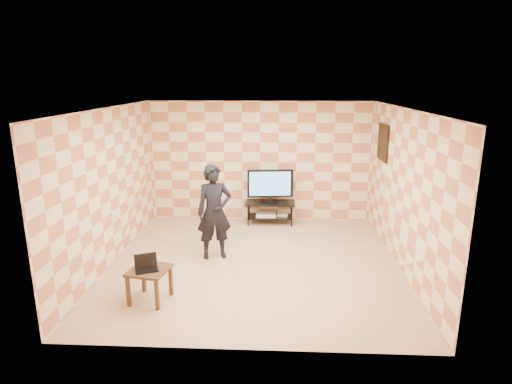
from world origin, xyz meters
The scene contains 14 objects.
floor centered at (0.00, 0.00, 0.00)m, with size 5.00×5.00×0.00m, color tan.
wall_back centered at (0.00, 2.50, 1.35)m, with size 5.00×0.02×2.70m, color beige.
wall_front centered at (0.00, -2.50, 1.35)m, with size 5.00×0.02×2.70m, color beige.
wall_left centered at (-2.50, 0.00, 1.35)m, with size 0.02×5.00×2.70m, color beige.
wall_right centered at (2.50, 0.00, 1.35)m, with size 0.02×5.00×2.70m, color beige.
ceiling centered at (0.00, 0.00, 2.70)m, with size 5.00×5.00×0.02m, color white.
wall_art centered at (2.47, 1.55, 1.95)m, with size 0.04×0.72×0.72m.
tv_stand centered at (0.24, 2.20, 0.37)m, with size 1.09×0.49×0.50m.
tv centered at (0.24, 2.19, 0.91)m, with size 1.02×0.22×0.74m.
dvd_player centered at (0.15, 2.18, 0.21)m, with size 0.44×0.31×0.07m, color silver.
game_console centered at (0.52, 2.22, 0.20)m, with size 0.23×0.16×0.05m, color silver.
side_table centered at (-1.46, -1.38, 0.41)m, with size 0.63×0.63×0.50m.
laptop centered at (-1.49, -1.38, 0.55)m, with size 0.39×0.36×0.21m.
person centered at (-0.73, 0.26, 0.86)m, with size 0.63×0.41×1.72m, color black.
Camera 1 is at (0.37, -6.98, 3.16)m, focal length 30.00 mm.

